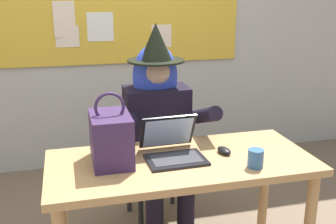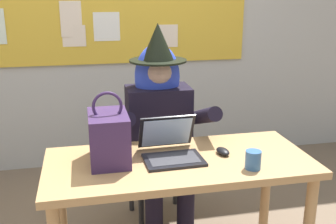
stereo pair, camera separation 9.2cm
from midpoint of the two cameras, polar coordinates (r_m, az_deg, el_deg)
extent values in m
cube|color=#B2B2AD|center=(3.66, -9.55, 13.30)|extent=(6.42, 0.10, 2.73)
cube|color=#F4E0C6|center=(3.58, -14.88, 12.56)|extent=(0.22, 0.02, 0.30)
cube|color=#F4E0C6|center=(3.68, -1.65, 10.71)|extent=(0.18, 0.01, 0.20)
cube|color=white|center=(3.59, -10.30, 11.77)|extent=(0.23, 0.01, 0.24)
cube|color=#F4E0C6|center=(3.59, -15.05, 10.29)|extent=(0.23, 0.02, 0.18)
cube|color=tan|center=(2.17, 0.70, -7.19)|extent=(1.41, 0.63, 0.04)
cylinder|color=tan|center=(2.49, -15.87, -13.64)|extent=(0.06, 0.06, 0.67)
cylinder|color=tan|center=(2.75, 12.51, -10.33)|extent=(0.06, 0.06, 0.67)
cube|color=black|center=(2.80, -2.44, -7.36)|extent=(0.45, 0.45, 0.04)
cube|color=black|center=(2.89, -3.57, -1.44)|extent=(0.38, 0.07, 0.45)
cylinder|color=#262628|center=(2.81, 2.03, -12.41)|extent=(0.04, 0.04, 0.41)
cylinder|color=#262628|center=(2.72, -4.88, -13.50)|extent=(0.04, 0.04, 0.41)
cylinder|color=#262628|center=(3.09, -0.23, -9.50)|extent=(0.04, 0.04, 0.41)
cylinder|color=#262628|center=(3.01, -6.48, -10.37)|extent=(0.04, 0.04, 0.41)
cylinder|color=black|center=(2.61, 1.48, -14.36)|extent=(0.11, 0.11, 0.45)
cylinder|color=black|center=(2.57, -2.97, -14.90)|extent=(0.11, 0.11, 0.45)
cylinder|color=black|center=(2.63, 0.54, -7.80)|extent=(0.15, 0.42, 0.15)
cylinder|color=black|center=(2.60, -3.78, -8.23)|extent=(0.15, 0.42, 0.15)
cube|color=black|center=(2.72, -2.61, -1.81)|extent=(0.42, 0.26, 0.52)
cylinder|color=black|center=(2.53, 3.96, -0.52)|extent=(0.09, 0.46, 0.24)
cylinder|color=black|center=(2.43, -7.33, -1.37)|extent=(0.09, 0.46, 0.24)
sphere|color=#D1A889|center=(2.63, -2.71, 5.66)|extent=(0.20, 0.20, 0.20)
ellipsoid|color=blue|center=(2.66, -2.83, 4.93)|extent=(0.30, 0.22, 0.44)
cylinder|color=black|center=(2.61, -2.73, 7.27)|extent=(0.37, 0.37, 0.01)
cone|color=black|center=(2.60, -2.77, 9.87)|extent=(0.21, 0.21, 0.24)
cube|color=black|center=(2.13, -0.10, -6.78)|extent=(0.32, 0.23, 0.01)
cube|color=#333338|center=(2.13, -0.10, -6.58)|extent=(0.26, 0.17, 0.00)
cube|color=black|center=(2.24, -1.22, -2.75)|extent=(0.31, 0.11, 0.20)
cube|color=#99B7E0|center=(2.23, -1.16, -2.93)|extent=(0.27, 0.09, 0.17)
ellipsoid|color=black|center=(2.24, 6.77, -5.43)|extent=(0.08, 0.11, 0.03)
cube|color=#38234C|center=(2.10, -9.32, -3.76)|extent=(0.20, 0.30, 0.26)
torus|color=#38234C|center=(2.05, -9.55, 0.69)|extent=(0.16, 0.02, 0.16)
cylinder|color=#336099|center=(2.09, 11.05, -6.47)|extent=(0.08, 0.08, 0.09)
camera|label=1|loc=(0.05, -91.12, -0.34)|focal=43.09mm
camera|label=2|loc=(0.05, 88.88, 0.34)|focal=43.09mm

